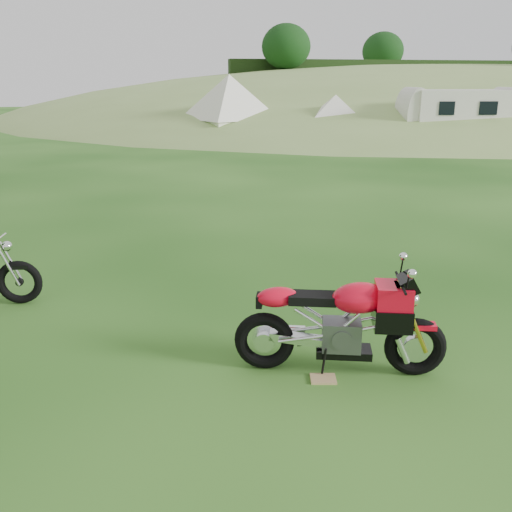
{
  "coord_description": "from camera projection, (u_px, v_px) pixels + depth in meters",
  "views": [
    {
      "loc": [
        -1.11,
        -5.82,
        2.84
      ],
      "look_at": [
        0.15,
        0.4,
        0.87
      ],
      "focal_mm": 40.0,
      "sensor_mm": 36.0,
      "label": 1
    }
  ],
  "objects": [
    {
      "name": "ground",
      "position": [
        250.0,
        339.0,
        6.5
      ],
      "size": [
        120.0,
        120.0,
        0.0
      ],
      "primitive_type": "plane",
      "color": "#123C0D",
      "rests_on": "ground"
    },
    {
      "name": "hedgerow",
      "position": [
        439.0,
        114.0,
        48.45
      ],
      "size": [
        36.0,
        1.2,
        8.6
      ],
      "primitive_type": null,
      "color": "black",
      "rests_on": "ground"
    },
    {
      "name": "sport_motorcycle",
      "position": [
        340.0,
        316.0,
        5.63
      ],
      "size": [
        2.06,
        1.05,
        1.2
      ],
      "primitive_type": null,
      "rotation": [
        0.0,
        0.0,
        -0.29
      ],
      "color": "red",
      "rests_on": "ground"
    },
    {
      "name": "hillside",
      "position": [
        439.0,
        114.0,
        48.45
      ],
      "size": [
        80.0,
        64.0,
        8.0
      ],
      "primitive_type": "ellipsoid",
      "color": "#7E9C4F",
      "rests_on": "ground"
    },
    {
      "name": "plywood_board",
      "position": [
        323.0,
        379.0,
        5.62
      ],
      "size": [
        0.29,
        0.25,
        0.02
      ],
      "primitive_type": "cube",
      "rotation": [
        0.0,
        0.0,
        -0.2
      ],
      "color": "tan",
      "rests_on": "ground"
    },
    {
      "name": "tent_right",
      "position": [
        335.0,
        117.0,
        26.03
      ],
      "size": [
        3.22,
        3.22,
        2.33
      ],
      "primitive_type": null,
      "rotation": [
        0.0,
        0.0,
        -0.22
      ],
      "color": "white",
      "rests_on": "ground"
    },
    {
      "name": "tent_mid",
      "position": [
        229.0,
        109.0,
        27.18
      ],
      "size": [
        4.38,
        4.38,
        2.87
      ],
      "primitive_type": null,
      "rotation": [
        0.0,
        0.0,
        0.42
      ],
      "color": "white",
      "rests_on": "ground"
    },
    {
      "name": "caravan",
      "position": [
        459.0,
        117.0,
        24.99
      ],
      "size": [
        5.49,
        3.05,
        2.44
      ],
      "primitive_type": null,
      "rotation": [
        0.0,
        0.0,
        -0.14
      ],
      "color": "silver",
      "rests_on": "ground"
    }
  ]
}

